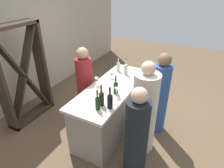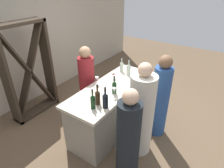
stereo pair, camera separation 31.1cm
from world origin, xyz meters
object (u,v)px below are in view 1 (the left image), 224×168
at_px(wine_bottle_center_amber_brown, 101,98).
at_px(wine_bottle_far_right_clear_pale, 118,66).
at_px(person_left_guest, 160,96).
at_px(person_center_guest, 144,112).
at_px(wine_bottle_second_right_dark_green, 116,87).
at_px(person_right_guest, 136,138).
at_px(wine_bottle_rightmost_clear_pale, 126,68).
at_px(wine_rack, 23,75).
at_px(wine_glass_near_left, 116,90).
at_px(wine_glass_near_right, 97,80).
at_px(person_server_behind, 85,87).
at_px(wine_glass_near_center, 112,74).
at_px(wine_bottle_second_left_near_black, 110,100).
at_px(wine_bottle_leftmost_dark_green, 98,102).

relative_size(wine_bottle_center_amber_brown, wine_bottle_far_right_clear_pale, 1.08).
relative_size(person_left_guest, person_center_guest, 0.97).
relative_size(wine_bottle_second_right_dark_green, person_left_guest, 0.20).
xyz_separation_m(person_center_guest, person_right_guest, (-0.55, -0.08, -0.04)).
relative_size(person_left_guest, person_right_guest, 1.05).
bearing_deg(person_center_guest, wine_bottle_rightmost_clear_pale, -43.07).
height_order(wine_bottle_rightmost_clear_pale, wine_bottle_far_right_clear_pale, wine_bottle_rightmost_clear_pale).
xyz_separation_m(wine_bottle_center_amber_brown, person_right_guest, (-0.18, -0.64, -0.35)).
bearing_deg(wine_bottle_second_right_dark_green, person_center_guest, -93.36).
xyz_separation_m(wine_rack, wine_glass_near_left, (0.22, -1.86, 0.07)).
distance_m(wine_glass_near_left, wine_glass_near_right, 0.50).
bearing_deg(wine_glass_near_right, person_server_behind, 70.27).
distance_m(wine_bottle_far_right_clear_pale, wine_glass_near_left, 0.96).
relative_size(wine_glass_near_center, person_server_behind, 0.09).
bearing_deg(person_center_guest, person_left_guest, -93.58).
height_order(wine_glass_near_right, person_left_guest, person_left_guest).
bearing_deg(wine_bottle_rightmost_clear_pale, wine_rack, 122.67).
distance_m(wine_bottle_second_left_near_black, wine_glass_near_center, 0.95).
distance_m(wine_bottle_leftmost_dark_green, wine_bottle_rightmost_clear_pale, 1.26).
bearing_deg(wine_glass_near_left, person_center_guest, -82.65).
relative_size(wine_bottle_rightmost_clear_pale, wine_bottle_far_right_clear_pale, 1.04).
relative_size(wine_bottle_second_left_near_black, person_left_guest, 0.22).
bearing_deg(wine_bottle_second_right_dark_green, wine_bottle_rightmost_clear_pale, 12.26).
xyz_separation_m(wine_bottle_second_right_dark_green, wine_bottle_rightmost_clear_pale, (0.74, 0.16, 0.00)).
bearing_deg(wine_bottle_leftmost_dark_green, wine_bottle_second_left_near_black, -50.65).
bearing_deg(person_center_guest, person_right_guest, 104.04).
height_order(wine_bottle_far_right_clear_pale, wine_glass_near_left, wine_bottle_far_right_clear_pale).
relative_size(wine_bottle_center_amber_brown, person_right_guest, 0.23).
height_order(wine_glass_near_center, wine_glass_near_right, wine_glass_near_right).
bearing_deg(wine_glass_near_left, wine_bottle_far_right_clear_pale, 24.31).
distance_m(wine_glass_near_left, person_left_guest, 0.88).
bearing_deg(person_left_guest, person_server_behind, -3.47).
bearing_deg(person_right_guest, wine_glass_near_right, -27.84).
distance_m(wine_bottle_second_right_dark_green, wine_glass_near_center, 0.55).
distance_m(wine_glass_near_left, person_right_guest, 0.81).
bearing_deg(wine_bottle_center_amber_brown, wine_glass_near_center, 18.28).
height_order(wine_rack, person_right_guest, wine_rack).
distance_m(wine_bottle_second_right_dark_green, person_center_guest, 0.60).
height_order(wine_glass_near_left, person_server_behind, person_server_behind).
bearing_deg(wine_bottle_second_right_dark_green, wine_glass_near_right, 78.79).
bearing_deg(person_server_behind, wine_glass_near_right, 1.59).
bearing_deg(person_right_guest, wine_bottle_leftmost_dark_green, -0.68).
distance_m(wine_rack, person_server_behind, 1.19).
bearing_deg(wine_glass_near_right, wine_glass_near_left, -110.06).
relative_size(wine_bottle_rightmost_clear_pale, person_left_guest, 0.21).
bearing_deg(person_center_guest, person_server_behind, -5.00).
bearing_deg(wine_rack, wine_glass_near_right, -74.09).
distance_m(wine_glass_near_right, person_center_guest, 0.98).
relative_size(wine_bottle_second_right_dark_green, wine_glass_near_left, 1.89).
xyz_separation_m(wine_bottle_second_right_dark_green, wine_bottle_far_right_clear_pale, (0.79, 0.34, -0.00)).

